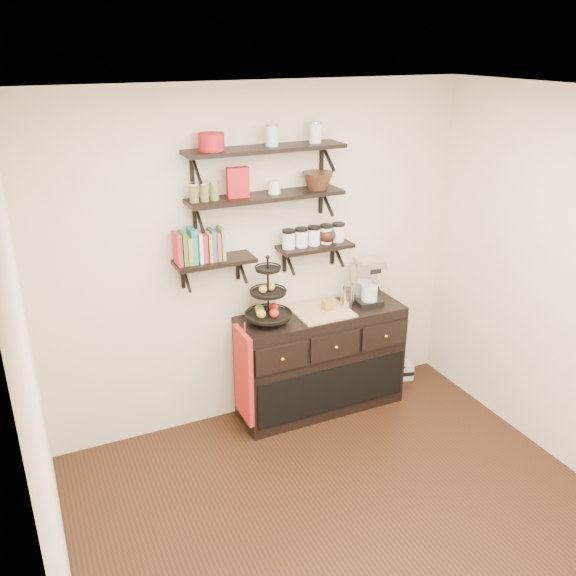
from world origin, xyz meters
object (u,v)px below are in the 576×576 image
(coffee_maker, at_px, (367,282))
(radio, at_px, (397,370))
(sideboard, at_px, (321,361))
(fruit_stand, at_px, (268,301))

(coffee_maker, relative_size, radio, 1.29)
(sideboard, relative_size, coffee_maker, 3.56)
(fruit_stand, height_order, coffee_maker, fruit_stand)
(fruit_stand, xyz_separation_m, coffee_maker, (0.91, 0.02, 0.00))
(fruit_stand, relative_size, coffee_maker, 1.36)
(sideboard, relative_size, radio, 4.59)
(radio, bearing_deg, fruit_stand, -161.02)
(sideboard, height_order, radio, sideboard)
(radio, bearing_deg, sideboard, -158.24)
(sideboard, distance_m, fruit_stand, 0.79)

